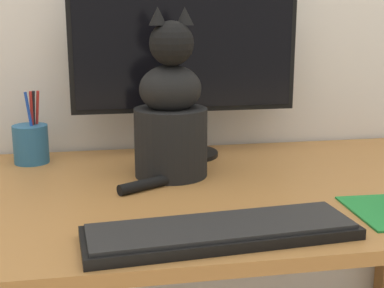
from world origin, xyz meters
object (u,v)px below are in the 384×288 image
(monitor, at_px, (185,59))
(keyboard, at_px, (221,231))
(cat, at_px, (171,116))
(pen_cup, at_px, (31,143))

(monitor, relative_size, keyboard, 1.24)
(cat, bearing_deg, monitor, 61.57)
(monitor, relative_size, cat, 1.53)
(monitor, distance_m, pen_cup, 0.43)
(cat, bearing_deg, keyboard, -93.83)
(keyboard, bearing_deg, pen_cup, 119.25)
(monitor, relative_size, pen_cup, 3.20)
(pen_cup, bearing_deg, keyboard, -56.37)
(monitor, distance_m, cat, 0.21)
(keyboard, bearing_deg, monitor, 82.40)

